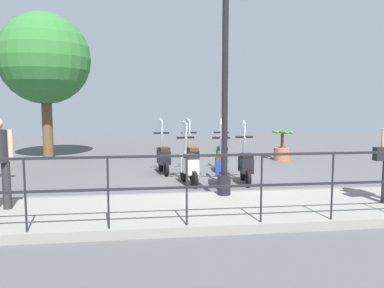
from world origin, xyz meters
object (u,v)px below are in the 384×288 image
at_px(potted_palm, 282,148).
at_px(scooter_far_2, 163,157).
at_px(scooter_far_1, 191,156).
at_px(scooter_near_1, 221,166).
at_px(lamp_post_near, 225,97).
at_px(scooter_near_0, 246,164).
at_px(scooter_near_2, 189,165).
at_px(tree_large, 45,59).
at_px(scooter_far_0, 222,156).

distance_m(potted_palm, scooter_far_2, 4.68).
bearing_deg(potted_palm, scooter_far_1, 119.86).
distance_m(scooter_near_1, scooter_far_1, 1.82).
bearing_deg(lamp_post_near, scooter_far_1, 4.33).
xyz_separation_m(scooter_near_1, scooter_far_2, (1.73, 1.29, 0.00)).
height_order(scooter_near_0, scooter_near_2, same).
distance_m(tree_large, scooter_near_1, 7.98).
xyz_separation_m(lamp_post_near, scooter_near_2, (1.70, 0.51, -1.61)).
height_order(scooter_near_0, scooter_far_0, same).
bearing_deg(scooter_near_2, scooter_far_1, -20.39).
bearing_deg(scooter_far_1, scooter_near_0, -151.52).
bearing_deg(lamp_post_near, scooter_near_0, -28.46).
relative_size(lamp_post_near, scooter_near_0, 2.84).
relative_size(potted_palm, scooter_near_1, 0.69).
distance_m(lamp_post_near, scooter_near_2, 2.39).
xyz_separation_m(scooter_near_0, scooter_near_2, (0.03, 1.41, 0.00)).
xyz_separation_m(potted_palm, scooter_far_2, (-1.99, 4.23, 0.04)).
distance_m(scooter_near_1, scooter_near_2, 0.78).
xyz_separation_m(scooter_near_2, scooter_far_2, (1.54, 0.54, 0.00)).
bearing_deg(scooter_near_1, scooter_near_2, 86.81).
bearing_deg(potted_palm, scooter_far_2, 115.20).
bearing_deg(scooter_far_1, scooter_far_2, 83.96).
relative_size(scooter_near_0, scooter_far_2, 1.00).
height_order(lamp_post_near, scooter_near_0, lamp_post_near).
bearing_deg(scooter_near_1, scooter_near_0, -65.88).
bearing_deg(scooter_far_0, tree_large, 64.72).
bearing_deg(potted_palm, scooter_far_0, 127.90).
relative_size(lamp_post_near, scooter_far_0, 2.84).
bearing_deg(scooter_near_1, scooter_far_0, -1.79).
height_order(lamp_post_near, scooter_far_1, lamp_post_near).
bearing_deg(scooter_far_0, scooter_near_0, -164.57).
relative_size(tree_large, scooter_far_0, 3.33).
bearing_deg(potted_palm, tree_large, 79.91).
xyz_separation_m(tree_large, scooter_near_0, (-5.03, -5.90, -3.04)).
bearing_deg(scooter_far_0, lamp_post_near, 174.93).
height_order(scooter_near_1, scooter_far_2, same).
relative_size(potted_palm, scooter_far_2, 0.69).
height_order(scooter_near_1, scooter_near_2, same).
xyz_separation_m(tree_large, scooter_far_1, (-3.43, -4.75, -3.04)).
bearing_deg(scooter_far_2, tree_large, 41.08).
xyz_separation_m(scooter_far_0, scooter_far_1, (0.01, 0.89, 0.00)).
distance_m(scooter_near_0, scooter_near_2, 1.41).
relative_size(scooter_near_1, scooter_near_2, 1.00).
bearing_deg(scooter_far_2, scooter_far_1, -96.64).
bearing_deg(scooter_far_0, scooter_near_2, 149.62).
distance_m(scooter_near_0, scooter_near_1, 0.67).
relative_size(potted_palm, scooter_far_1, 0.69).
bearing_deg(scooter_near_1, scooter_far_1, 26.74).
xyz_separation_m(scooter_near_0, scooter_far_0, (1.59, 0.26, 0.00)).
xyz_separation_m(lamp_post_near, scooter_near_0, (1.67, -0.90, -1.61)).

